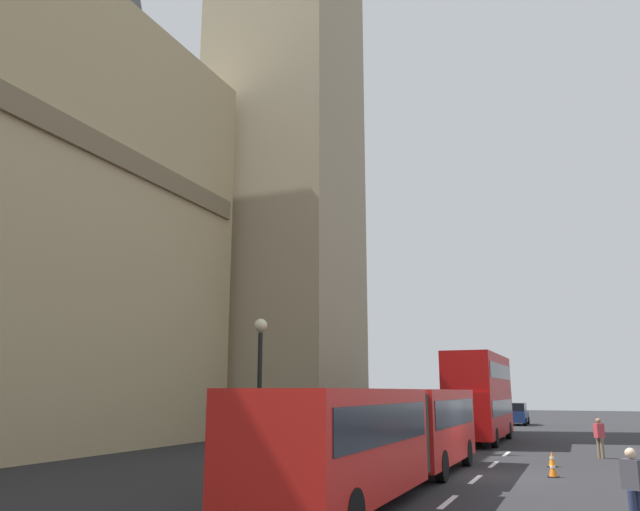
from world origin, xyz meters
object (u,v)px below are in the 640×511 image
at_px(sedan_trailing, 516,414).
at_px(pedestrian_near_cones, 634,487).
at_px(traffic_cone_west, 553,468).
at_px(pedestrian_by_kerb, 600,437).
at_px(traffic_cone_middle, 552,459).
at_px(articulated_bus, 389,428).
at_px(double_decker_bus, 480,394).
at_px(street_lamp, 260,385).
at_px(sedan_lead, 496,419).

distance_m(sedan_trailing, pedestrian_near_cones, 43.28).
relative_size(traffic_cone_west, pedestrian_by_kerb, 0.34).
bearing_deg(traffic_cone_middle, articulated_bus, 151.62).
bearing_deg(traffic_cone_west, double_decker_bus, 17.27).
bearing_deg(street_lamp, traffic_cone_middle, -48.69).
relative_size(street_lamp, pedestrian_near_cones, 3.12).
relative_size(double_decker_bus, pedestrian_near_cones, 6.08).
bearing_deg(traffic_cone_middle, pedestrian_by_kerb, -24.05).
xyz_separation_m(double_decker_bus, traffic_cone_west, (-13.98, -4.35, -2.43)).
relative_size(sedan_trailing, pedestrian_by_kerb, 2.60).
bearing_deg(pedestrian_by_kerb, articulated_bus, 153.07).
distance_m(traffic_cone_middle, pedestrian_near_cones, 11.77).
xyz_separation_m(double_decker_bus, sedan_trailing, (20.36, -0.02, -1.80)).
bearing_deg(street_lamp, sedan_lead, -8.74).
bearing_deg(sedan_trailing, articulated_bus, 179.98).
height_order(double_decker_bus, street_lamp, street_lamp).
relative_size(traffic_cone_middle, street_lamp, 0.11).
bearing_deg(sedan_lead, traffic_cone_west, -168.55).
bearing_deg(street_lamp, pedestrian_near_cones, -109.92).
xyz_separation_m(sedan_trailing, pedestrian_by_kerb, (-27.17, -6.00, -0.00)).
height_order(traffic_cone_middle, street_lamp, street_lamp).
bearing_deg(traffic_cone_west, traffic_cone_middle, 2.84).
relative_size(sedan_lead, sedan_trailing, 1.00).
xyz_separation_m(articulated_bus, traffic_cone_middle, (7.76, -4.19, -1.46)).
relative_size(sedan_lead, pedestrian_by_kerb, 2.60).
height_order(double_decker_bus, sedan_lead, double_decker_bus).
xyz_separation_m(articulated_bus, sedan_trailing, (39.01, -0.01, -0.83)).
height_order(articulated_bus, pedestrian_by_kerb, articulated_bus).
bearing_deg(pedestrian_near_cones, traffic_cone_middle, 10.36).
bearing_deg(street_lamp, pedestrian_by_kerb, -41.89).
bearing_deg(sedan_trailing, double_decker_bus, 179.96).
distance_m(pedestrian_near_cones, pedestrian_by_kerb, 15.65).
bearing_deg(double_decker_bus, sedan_trailing, -0.04).
bearing_deg(traffic_cone_middle, sedan_lead, 12.75).
distance_m(traffic_cone_west, pedestrian_by_kerb, 7.38).
bearing_deg(pedestrian_near_cones, traffic_cone_west, 13.01).
relative_size(double_decker_bus, traffic_cone_middle, 17.70).
height_order(articulated_bus, sedan_lead, articulated_bus).
xyz_separation_m(sedan_lead, pedestrian_near_cones, (-31.36, -6.59, -0.00)).
bearing_deg(double_decker_bus, traffic_cone_west, -162.73).
height_order(sedan_trailing, pedestrian_near_cones, sedan_trailing).
xyz_separation_m(sedan_trailing, street_lamp, (-38.90, 4.52, 2.14)).
xyz_separation_m(traffic_cone_west, street_lamp, (-4.57, 8.85, 2.77)).
xyz_separation_m(double_decker_bus, street_lamp, (-18.54, 4.50, 0.35)).
distance_m(traffic_cone_middle, pedestrian_by_kerb, 4.52).
xyz_separation_m(sedan_trailing, pedestrian_near_cones, (-42.82, -6.29, -0.00)).
relative_size(articulated_bus, street_lamp, 3.11).
bearing_deg(pedestrian_by_kerb, double_decker_bus, 41.45).
distance_m(sedan_lead, pedestrian_near_cones, 32.04).
xyz_separation_m(double_decker_bus, sedan_lead, (8.89, 0.28, -1.80)).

